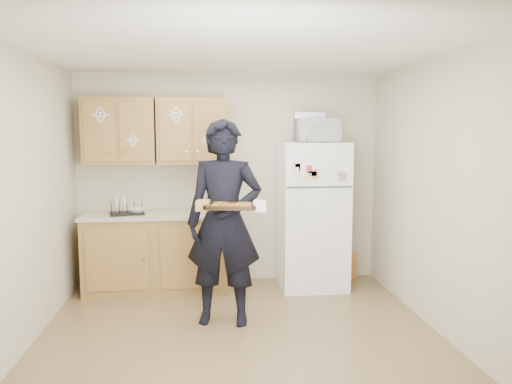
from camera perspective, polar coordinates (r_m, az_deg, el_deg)
floor at (r=4.60m, az=-1.77°, el=-16.38°), size 3.60×3.60×0.00m
ceiling at (r=4.28m, az=-1.90°, el=16.07°), size 3.60×3.60×0.00m
wall_back at (r=6.05m, az=-3.09°, el=1.49°), size 3.60×0.04×2.50m
wall_front at (r=2.50m, az=1.24°, el=-6.18°), size 3.60×0.04×2.50m
wall_left at (r=4.51m, az=-25.31°, el=-1.00°), size 0.04×3.60×2.50m
wall_right at (r=4.75m, az=20.39°, el=-0.40°), size 0.04×3.60×2.50m
refrigerator at (r=5.86m, az=6.45°, el=-2.66°), size 0.75×0.70×1.70m
base_cabinet at (r=5.89m, az=-11.23°, el=-6.88°), size 1.60×0.60×0.86m
countertop at (r=5.80m, az=-11.33°, el=-2.56°), size 1.64×0.64×0.04m
upper_cab_left at (r=5.91m, az=-15.32°, el=6.72°), size 0.80×0.33×0.75m
upper_cab_right at (r=5.83m, az=-7.28°, el=6.90°), size 0.80×0.33×0.75m
cereal_box at (r=6.37m, az=10.47°, el=-8.33°), size 0.20×0.07×0.32m
person at (r=4.70m, az=-3.65°, el=-3.51°), size 0.78×0.58×1.94m
baking_tray at (r=4.38m, az=-2.83°, el=-1.69°), size 0.49×0.40×0.04m
pizza_front_left at (r=4.32m, az=-4.31°, el=-1.60°), size 0.15×0.15×0.02m
pizza_front_right at (r=4.30m, az=-1.57°, el=-1.63°), size 0.15×0.15×0.02m
pizza_back_left at (r=4.46m, az=-4.04°, el=-1.32°), size 0.15×0.15×0.02m
pizza_back_right at (r=4.44m, az=-1.39°, el=-1.35°), size 0.15×0.15×0.02m
pizza_center at (r=4.38m, az=-2.83°, el=-1.47°), size 0.15×0.15×0.02m
microwave at (r=5.74m, az=7.02°, el=6.99°), size 0.50×0.36×0.27m
foil_pan at (r=5.76m, az=6.10°, el=8.68°), size 0.36×0.27×0.07m
dish_rack at (r=5.77m, az=-14.55°, el=-1.75°), size 0.42×0.35×0.15m
bowl at (r=5.75m, az=-13.38°, el=-2.05°), size 0.20×0.20×0.05m
soap_bottle at (r=5.65m, az=-6.87°, el=-1.44°), size 0.12×0.12×0.21m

